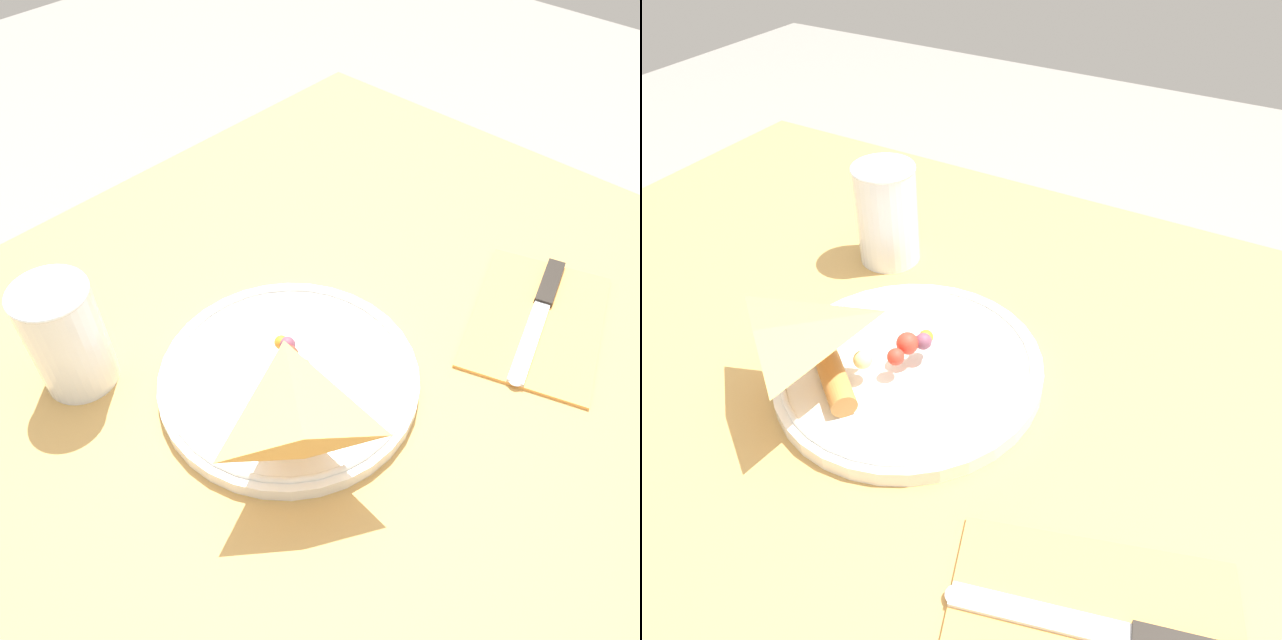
% 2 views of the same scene
% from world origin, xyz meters
% --- Properties ---
extents(ground_plane, '(6.00, 6.00, 0.00)m').
position_xyz_m(ground_plane, '(0.00, 0.00, 0.00)').
color(ground_plane, gray).
extents(dining_table, '(1.11, 0.84, 0.71)m').
position_xyz_m(dining_table, '(0.00, 0.00, 0.61)').
color(dining_table, tan).
rests_on(dining_table, ground_plane).
extents(plate_pizza, '(0.26, 0.26, 0.05)m').
position_xyz_m(plate_pizza, '(0.01, 0.00, 0.72)').
color(plate_pizza, white).
rests_on(plate_pizza, dining_table).
extents(milk_glass, '(0.07, 0.07, 0.12)m').
position_xyz_m(milk_glass, '(0.14, -0.16, 0.77)').
color(milk_glass, white).
rests_on(milk_glass, dining_table).
extents(napkin_folded, '(0.23, 0.19, 0.00)m').
position_xyz_m(napkin_folded, '(-0.24, 0.14, 0.71)').
color(napkin_folded, '#E59E4C').
rests_on(napkin_folded, dining_table).
extents(butter_knife, '(0.20, 0.07, 0.01)m').
position_xyz_m(butter_knife, '(-0.25, 0.14, 0.72)').
color(butter_knife, black).
rests_on(butter_knife, napkin_folded).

